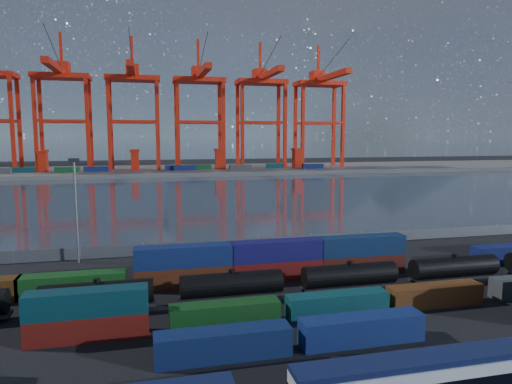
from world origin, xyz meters
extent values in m
plane|color=black|center=(0.00, 0.00, 0.00)|extent=(700.00, 700.00, 0.00)
plane|color=#2F3743|center=(0.00, 105.00, 0.01)|extent=(700.00, 700.00, 0.00)
cube|color=#514F4C|center=(0.00, 210.00, 1.00)|extent=(700.00, 70.00, 2.00)
cone|color=#1E2630|center=(-200.00, 1600.00, 260.00)|extent=(1100.00, 1100.00, 520.00)
cone|color=#1E2630|center=(200.00, 1600.00, 230.00)|extent=(1040.00, 1040.00, 460.00)
cone|color=#1E2630|center=(600.00, 1600.00, 190.00)|extent=(960.00, 960.00, 380.00)
cone|color=#1E2630|center=(950.00, 1600.00, 150.00)|extent=(840.00, 840.00, 300.00)
cube|color=silver|center=(0.92, -22.55, 2.56)|extent=(22.07, 2.65, 3.35)
cube|color=#10183B|center=(0.92, -22.55, 4.46)|extent=(22.07, 2.38, 0.44)
cube|color=black|center=(0.92, -22.55, 2.91)|extent=(22.09, 2.73, 0.88)
cube|color=#102050|center=(-12.74, -10.45, 1.34)|extent=(12.37, 2.52, 2.68)
cube|color=navy|center=(0.86, -10.45, 1.34)|extent=(12.37, 2.52, 2.68)
cube|color=maroon|center=(-25.10, -3.49, 1.26)|extent=(11.66, 2.37, 2.53)
cube|color=#0C353E|center=(-25.10, -3.49, 3.79)|extent=(11.66, 2.37, 2.53)
cube|color=#114316|center=(-11.41, -3.49, 1.26)|extent=(11.66, 2.37, 2.53)
cube|color=#0D4347|center=(1.36, -3.49, 1.26)|extent=(11.66, 2.37, 2.53)
cube|color=#5E3112|center=(13.74, -3.49, 1.26)|extent=(11.66, 2.37, 2.53)
cube|color=#144E18|center=(-28.53, 10.30, 1.40)|extent=(12.92, 2.63, 2.80)
cube|color=#582511|center=(-14.59, 10.30, 1.40)|extent=(12.92, 2.63, 2.80)
cube|color=navy|center=(-14.59, 10.30, 4.20)|extent=(12.92, 2.63, 2.80)
cube|color=maroon|center=(-1.76, 10.30, 1.40)|extent=(12.92, 2.63, 2.80)
cube|color=#151159|center=(-1.76, 10.30, 4.20)|extent=(12.92, 2.63, 2.80)
cube|color=#4F190F|center=(11.09, 10.30, 1.40)|extent=(12.92, 2.63, 2.80)
cube|color=#0F264E|center=(11.09, 10.30, 4.20)|extent=(12.92, 2.63, 2.80)
cube|color=navy|center=(37.05, 10.30, 1.40)|extent=(12.92, 2.63, 2.80)
cylinder|color=black|center=(-24.90, 3.52, 2.20)|extent=(12.43, 2.77, 2.77)
cylinder|color=black|center=(-24.90, 3.52, 3.73)|extent=(0.77, 0.77, 0.48)
cube|color=black|center=(-24.90, 3.52, 0.67)|extent=(12.91, 1.91, 0.38)
cube|color=black|center=(-29.21, 3.52, 0.29)|extent=(2.39, 1.72, 0.57)
cube|color=black|center=(-20.60, 3.52, 0.29)|extent=(2.39, 1.72, 0.57)
cylinder|color=black|center=(-9.40, 3.52, 2.20)|extent=(12.43, 2.77, 2.77)
cylinder|color=black|center=(-9.40, 3.52, 3.73)|extent=(0.77, 0.77, 0.48)
cube|color=black|center=(-9.40, 3.52, 0.67)|extent=(12.91, 1.91, 0.38)
cube|color=black|center=(-13.71, 3.52, 0.29)|extent=(2.39, 1.72, 0.57)
cube|color=black|center=(-5.10, 3.52, 0.29)|extent=(2.39, 1.72, 0.57)
cylinder|color=black|center=(6.10, 3.52, 2.20)|extent=(12.43, 2.77, 2.77)
cylinder|color=black|center=(6.10, 3.52, 3.73)|extent=(0.77, 0.77, 0.48)
cube|color=black|center=(6.10, 3.52, 0.67)|extent=(12.91, 1.91, 0.38)
cube|color=black|center=(1.79, 3.52, 0.29)|extent=(2.39, 1.72, 0.57)
cube|color=black|center=(10.40, 3.52, 0.29)|extent=(2.39, 1.72, 0.57)
cylinder|color=black|center=(21.60, 3.52, 2.20)|extent=(12.43, 2.77, 2.77)
cylinder|color=black|center=(21.60, 3.52, 3.73)|extent=(0.77, 0.77, 0.48)
cube|color=black|center=(21.60, 3.52, 0.67)|extent=(12.91, 1.91, 0.38)
cube|color=black|center=(17.29, 3.52, 0.29)|extent=(2.39, 1.72, 0.57)
cube|color=black|center=(25.90, 3.52, 0.29)|extent=(2.39, 1.72, 0.57)
cube|color=#595B5E|center=(0.00, 28.00, 1.00)|extent=(160.00, 0.06, 2.00)
cylinder|color=slate|center=(-40.00, 28.00, 1.10)|extent=(0.12, 0.12, 2.20)
cylinder|color=slate|center=(-30.00, 28.00, 1.10)|extent=(0.12, 0.12, 2.20)
cylinder|color=slate|center=(-20.00, 28.00, 1.10)|extent=(0.12, 0.12, 2.20)
cylinder|color=slate|center=(-10.00, 28.00, 1.10)|extent=(0.12, 0.12, 2.20)
cylinder|color=slate|center=(0.00, 28.00, 1.10)|extent=(0.12, 0.12, 2.20)
cylinder|color=slate|center=(10.00, 28.00, 1.10)|extent=(0.12, 0.12, 2.20)
cylinder|color=slate|center=(20.00, 28.00, 1.10)|extent=(0.12, 0.12, 2.20)
cylinder|color=slate|center=(30.00, 28.00, 1.10)|extent=(0.12, 0.12, 2.20)
cylinder|color=slate|center=(40.00, 28.00, 1.10)|extent=(0.12, 0.12, 2.20)
cylinder|color=slate|center=(50.00, 28.00, 1.10)|extent=(0.12, 0.12, 2.20)
cylinder|color=slate|center=(-30.00, 26.00, 8.00)|extent=(0.36, 0.36, 16.00)
cube|color=black|center=(-30.00, 26.00, 16.30)|extent=(1.60, 0.40, 0.60)
cube|color=red|center=(-82.73, 198.31, 25.10)|extent=(1.78, 1.78, 50.20)
cube|color=red|center=(-82.73, 211.69, 25.10)|extent=(1.78, 1.78, 50.20)
cube|color=red|center=(-72.27, 198.31, 25.10)|extent=(1.78, 1.78, 50.20)
cube|color=red|center=(-72.27, 211.69, 25.10)|extent=(1.78, 1.78, 50.20)
cube|color=red|center=(-47.73, 198.31, 25.10)|extent=(1.78, 1.78, 50.20)
cube|color=red|center=(-47.73, 211.69, 25.10)|extent=(1.78, 1.78, 50.20)
cube|color=red|center=(-60.00, 198.31, 27.61)|extent=(24.54, 1.56, 1.56)
cube|color=red|center=(-60.00, 211.69, 27.61)|extent=(24.54, 1.56, 1.56)
cube|color=red|center=(-60.00, 205.00, 50.20)|extent=(27.89, 15.62, 2.45)
cube|color=red|center=(-60.00, 191.61, 52.43)|extent=(3.35, 53.54, 2.79)
cube|color=red|center=(-60.00, 209.46, 55.22)|extent=(6.69, 8.92, 5.58)
cube|color=red|center=(-60.00, 207.23, 63.58)|extent=(1.34, 1.34, 17.85)
cylinder|color=black|center=(-60.00, 188.94, 60.24)|extent=(0.27, 45.91, 15.15)
cube|color=red|center=(-37.27, 198.31, 25.10)|extent=(1.78, 1.78, 50.20)
cube|color=red|center=(-37.27, 211.69, 25.10)|extent=(1.78, 1.78, 50.20)
cube|color=red|center=(-12.73, 198.31, 25.10)|extent=(1.78, 1.78, 50.20)
cube|color=red|center=(-12.73, 211.69, 25.10)|extent=(1.78, 1.78, 50.20)
cube|color=red|center=(-25.00, 198.31, 27.61)|extent=(24.54, 1.56, 1.56)
cube|color=red|center=(-25.00, 211.69, 27.61)|extent=(24.54, 1.56, 1.56)
cube|color=red|center=(-25.00, 205.00, 50.20)|extent=(27.89, 15.62, 2.45)
cube|color=red|center=(-25.00, 191.61, 52.43)|extent=(3.35, 53.54, 2.79)
cube|color=red|center=(-25.00, 209.46, 55.22)|extent=(6.69, 8.92, 5.58)
cube|color=red|center=(-25.00, 207.23, 63.58)|extent=(1.34, 1.34, 17.85)
cylinder|color=black|center=(-25.00, 188.94, 60.24)|extent=(0.27, 45.91, 15.15)
cube|color=red|center=(-2.27, 198.31, 25.10)|extent=(1.78, 1.78, 50.20)
cube|color=red|center=(-2.27, 211.69, 25.10)|extent=(1.78, 1.78, 50.20)
cube|color=red|center=(22.27, 198.31, 25.10)|extent=(1.78, 1.78, 50.20)
cube|color=red|center=(22.27, 211.69, 25.10)|extent=(1.78, 1.78, 50.20)
cube|color=red|center=(10.00, 198.31, 27.61)|extent=(24.54, 1.56, 1.56)
cube|color=red|center=(10.00, 211.69, 27.61)|extent=(24.54, 1.56, 1.56)
cube|color=red|center=(10.00, 205.00, 50.20)|extent=(27.89, 15.62, 2.45)
cube|color=red|center=(10.00, 191.61, 52.43)|extent=(3.35, 53.54, 2.79)
cube|color=red|center=(10.00, 209.46, 55.22)|extent=(6.69, 8.92, 5.58)
cube|color=red|center=(10.00, 207.23, 63.58)|extent=(1.34, 1.34, 17.85)
cylinder|color=black|center=(10.00, 188.94, 60.24)|extent=(0.27, 45.91, 15.15)
cube|color=red|center=(32.73, 198.31, 25.10)|extent=(1.78, 1.78, 50.20)
cube|color=red|center=(32.73, 211.69, 25.10)|extent=(1.78, 1.78, 50.20)
cube|color=red|center=(57.27, 198.31, 25.10)|extent=(1.78, 1.78, 50.20)
cube|color=red|center=(57.27, 211.69, 25.10)|extent=(1.78, 1.78, 50.20)
cube|color=red|center=(45.00, 198.31, 27.61)|extent=(24.54, 1.56, 1.56)
cube|color=red|center=(45.00, 211.69, 27.61)|extent=(24.54, 1.56, 1.56)
cube|color=red|center=(45.00, 205.00, 50.20)|extent=(27.89, 15.62, 2.45)
cube|color=red|center=(45.00, 191.61, 52.43)|extent=(3.35, 53.54, 2.79)
cube|color=red|center=(45.00, 209.46, 55.22)|extent=(6.69, 8.92, 5.58)
cube|color=red|center=(45.00, 207.23, 63.58)|extent=(1.34, 1.34, 17.85)
cylinder|color=black|center=(45.00, 188.94, 60.24)|extent=(0.27, 45.91, 15.15)
cube|color=red|center=(67.73, 198.31, 25.10)|extent=(1.78, 1.78, 50.20)
cube|color=red|center=(67.73, 211.69, 25.10)|extent=(1.78, 1.78, 50.20)
cube|color=red|center=(92.27, 198.31, 25.10)|extent=(1.78, 1.78, 50.20)
cube|color=red|center=(92.27, 211.69, 25.10)|extent=(1.78, 1.78, 50.20)
cube|color=red|center=(80.00, 198.31, 27.61)|extent=(24.54, 1.56, 1.56)
cube|color=red|center=(80.00, 211.69, 27.61)|extent=(24.54, 1.56, 1.56)
cube|color=red|center=(80.00, 205.00, 50.20)|extent=(27.89, 15.62, 2.45)
cube|color=red|center=(80.00, 191.61, 52.43)|extent=(3.35, 53.54, 2.79)
cube|color=red|center=(80.00, 209.46, 55.22)|extent=(6.69, 8.92, 5.58)
cube|color=red|center=(80.00, 207.23, 63.58)|extent=(1.34, 1.34, 17.85)
cylinder|color=black|center=(80.00, 188.94, 60.24)|extent=(0.27, 45.91, 15.15)
cube|color=navy|center=(0.66, 194.68, 3.30)|extent=(12.00, 2.44, 2.60)
cube|color=navy|center=(71.34, 190.93, 3.30)|extent=(12.00, 2.44, 2.60)
cube|color=navy|center=(-3.64, 196.08, 3.30)|extent=(12.00, 2.44, 2.60)
cube|color=#0C3842|center=(-79.29, 198.48, 3.30)|extent=(12.00, 2.44, 2.60)
cube|color=#3F4244|center=(30.38, 192.70, 3.30)|extent=(12.00, 2.44, 2.60)
cube|color=#144C23|center=(-57.75, 194.20, 3.30)|extent=(12.00, 2.44, 2.60)
cube|color=navy|center=(-44.16, 195.53, 3.30)|extent=(12.00, 2.44, 2.60)
cube|color=#144C23|center=(9.34, 199.48, 3.30)|extent=(12.00, 2.44, 2.60)
cube|color=#0C3842|center=(52.41, 198.83, 3.30)|extent=(12.00, 2.44, 2.60)
cube|color=red|center=(-70.00, 200.00, 7.00)|extent=(4.00, 6.00, 10.00)
cube|color=red|center=(-70.00, 200.00, 12.50)|extent=(5.00, 7.00, 1.20)
cube|color=red|center=(-25.00, 200.00, 7.00)|extent=(4.00, 6.00, 10.00)
cube|color=red|center=(-25.00, 200.00, 12.50)|extent=(5.00, 7.00, 1.20)
cube|color=red|center=(20.00, 200.00, 7.00)|extent=(4.00, 6.00, 10.00)
cube|color=red|center=(20.00, 200.00, 12.50)|extent=(5.00, 7.00, 1.20)
cube|color=red|center=(65.00, 200.00, 7.00)|extent=(4.00, 6.00, 10.00)
cube|color=red|center=(65.00, 200.00, 12.50)|extent=(5.00, 7.00, 1.20)
camera|label=1|loc=(-19.04, -49.24, 19.98)|focal=32.00mm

